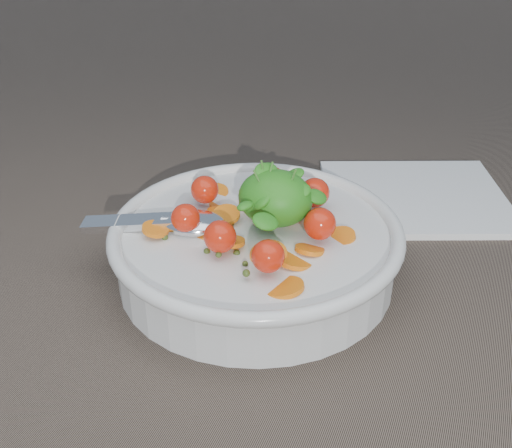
% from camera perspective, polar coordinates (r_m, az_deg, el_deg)
% --- Properties ---
extents(ground, '(6.00, 6.00, 0.00)m').
position_cam_1_polar(ground, '(0.52, 2.58, -5.33)').
color(ground, brown).
rests_on(ground, ground).
extents(bowl, '(0.25, 0.24, 0.10)m').
position_cam_1_polar(bowl, '(0.52, 0.00, -1.98)').
color(bowl, silver).
rests_on(bowl, ground).
extents(napkin, '(0.22, 0.21, 0.01)m').
position_cam_1_polar(napkin, '(0.66, 13.97, 2.37)').
color(napkin, white).
rests_on(napkin, ground).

